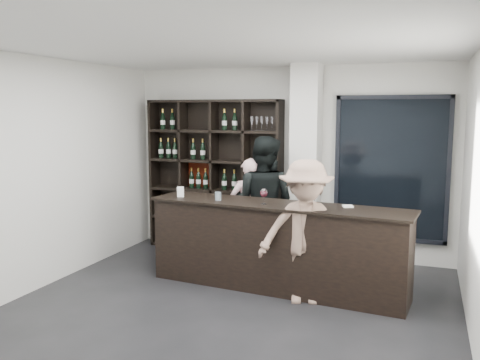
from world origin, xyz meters
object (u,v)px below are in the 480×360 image
at_px(tasting_counter, 276,246).
at_px(taster_black, 263,203).
at_px(taster_pink, 250,213).
at_px(wine_shelf, 215,176).
at_px(customer, 306,232).

bearing_deg(tasting_counter, taster_black, 124.04).
distance_m(tasting_counter, taster_pink, 0.99).
distance_m(wine_shelf, customer, 2.63).
distance_m(tasting_counter, customer, 0.61).
bearing_deg(wine_shelf, tasting_counter, -45.06).
bearing_deg(taster_black, taster_pink, 7.05).
bearing_deg(wine_shelf, taster_black, -34.25).
bearing_deg(customer, tasting_counter, 129.21).
relative_size(taster_pink, customer, 0.94).
distance_m(taster_black, customer, 1.36).
distance_m(taster_pink, customer, 1.49).
relative_size(wine_shelf, taster_black, 1.27).
relative_size(tasting_counter, taster_black, 1.76).
xyz_separation_m(tasting_counter, taster_pink, (-0.61, 0.75, 0.24)).
height_order(tasting_counter, taster_black, taster_black).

